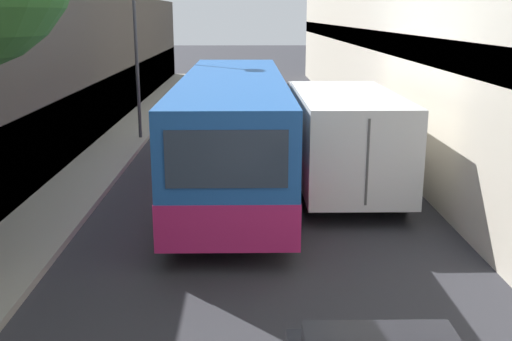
# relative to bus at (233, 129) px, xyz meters

# --- Properties ---
(ground_plane) EXTENTS (150.00, 150.00, 0.00)m
(ground_plane) POSITION_rel_bus_xyz_m (0.49, 0.00, -1.58)
(ground_plane) COLOR #2B2B30
(sidewalk_left) EXTENTS (1.74, 60.00, 0.14)m
(sidewalk_left) POSITION_rel_bus_xyz_m (-4.16, 0.00, -1.51)
(sidewalk_left) COLOR gray
(sidewalk_left) RESTS_ON ground_plane
(bus) EXTENTS (2.61, 11.60, 2.96)m
(bus) POSITION_rel_bus_xyz_m (0.00, 0.00, 0.00)
(bus) COLOR #1E519E
(bus) RESTS_ON ground_plane
(box_truck) EXTENTS (2.43, 7.76, 2.61)m
(box_truck) POSITION_rel_bus_xyz_m (2.88, 0.22, -0.12)
(box_truck) COLOR silver
(box_truck) RESTS_ON ground_plane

